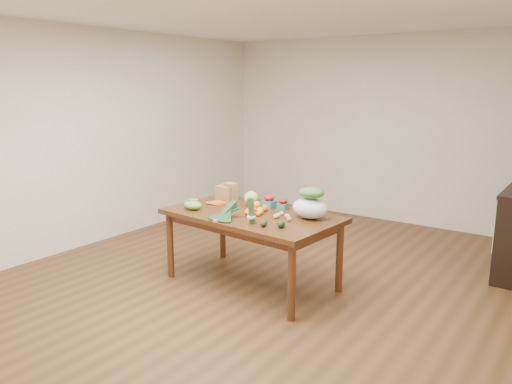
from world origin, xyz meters
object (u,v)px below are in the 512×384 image
Objects in this scene: salad_bag at (310,204)px; dining_table at (252,249)px; cabbage at (251,198)px; kale_bunch at (223,211)px; paper_bag at (226,191)px; asparagus_bundle at (251,210)px; mandarin_cluster at (254,211)px.

dining_table is at bearing -163.07° from salad_bag.
dining_table is 11.26× the size of cabbage.
salad_bag reaches higher than dining_table.
dining_table is 4.33× the size of kale_bunch.
salad_bag is at bearing -6.65° from cabbage.
paper_bag is 1.15m from salad_bag.
cabbage is 0.70m from asparagus_bundle.
paper_bag is at bearing 156.01° from dining_table.
dining_table is at bearing 80.92° from kale_bunch.
kale_bunch is 0.84m from salad_bag.
cabbage is at bearing -7.07° from paper_bag.
mandarin_cluster is (0.24, -0.29, -0.04)m from cabbage.
kale_bunch is (0.11, -0.61, 0.00)m from cabbage.
asparagus_bundle is 0.69× the size of salad_bag.
kale_bunch is at bearing -141.17° from salad_bag.
paper_bag is (-0.57, 0.31, 0.47)m from dining_table.
asparagus_bundle is at bearing -58.40° from mandarin_cluster.
salad_bag is (0.52, 0.20, 0.10)m from mandarin_cluster.
asparagus_bundle is at bearing -37.77° from paper_bag.
paper_bag is 1.52× the size of mandarin_cluster.
dining_table is at bearing 151.33° from mandarin_cluster.
salad_bag reaches higher than paper_bag.
dining_table is 0.79m from salad_bag.
mandarin_cluster is 0.72× the size of asparagus_bundle.
cabbage is (0.38, -0.05, -0.02)m from paper_bag.
cabbage reaches higher than dining_table.
kale_bunch is at bearing -53.43° from paper_bag.
asparagus_bundle is at bearing -50.08° from dining_table.
cabbage is (-0.19, 0.26, 0.45)m from dining_table.
mandarin_cluster is at bearing -24.36° from dining_table.
paper_bag reaches higher than mandarin_cluster.
mandarin_cluster is at bearing 125.91° from asparagus_bundle.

